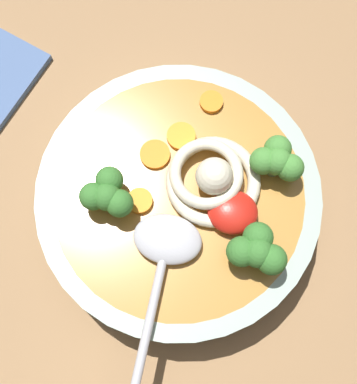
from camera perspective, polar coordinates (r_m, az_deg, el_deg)
The scene contains 12 objects.
table_slab at distance 52.54cm, azimuth 2.52°, elevation -2.54°, with size 134.67×134.67×3.18cm, color #936D47.
soup_bowl at distance 48.04cm, azimuth -0.00°, elevation -0.92°, with size 26.01×26.01×5.93cm.
noodle_pile at distance 44.51cm, azimuth 3.82°, elevation 1.58°, with size 9.40×9.21×3.78cm.
soup_spoon at distance 43.30cm, azimuth -1.65°, elevation -7.14°, with size 6.49×17.49×1.60cm.
chili_sauce_dollop at distance 44.04cm, azimuth 6.16°, elevation -2.27°, with size 4.43×3.99×1.99cm, color red.
broccoli_floret_beside_chili at distance 42.11cm, azimuth 8.90°, elevation -6.56°, with size 5.06×4.36×4.00cm.
broccoli_floret_near_spoon at distance 43.18cm, azimuth -8.09°, elevation -0.38°, with size 4.75×4.09×3.75cm.
broccoli_floret_beside_noodles at distance 44.52cm, azimuth 11.12°, elevation 3.59°, with size 4.76×4.09×3.76cm.
carrot_slice_rear at distance 46.73cm, azimuth 0.31°, elevation 6.34°, with size 2.68×2.68×0.52cm, color orange.
carrot_slice_extra_b at distance 48.23cm, azimuth 3.50°, elevation 10.18°, with size 2.21×2.21×0.51cm, color orange.
carrot_slice_extra_a at distance 44.88cm, azimuth -4.43°, elevation -1.01°, with size 2.31×2.31×0.61cm, color orange.
carrot_slice_far at distance 46.18cm, azimuth -2.69°, elevation 4.28°, with size 2.78×2.78×0.46cm, color orange.
Camera 1 is at (1.27, 11.98, 52.73)cm, focal length 47.01 mm.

